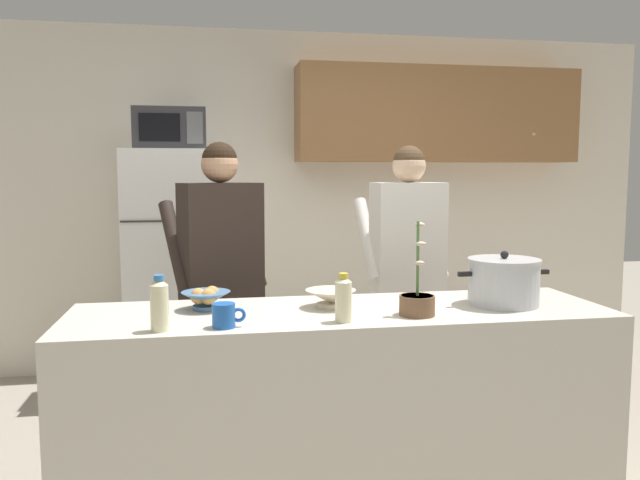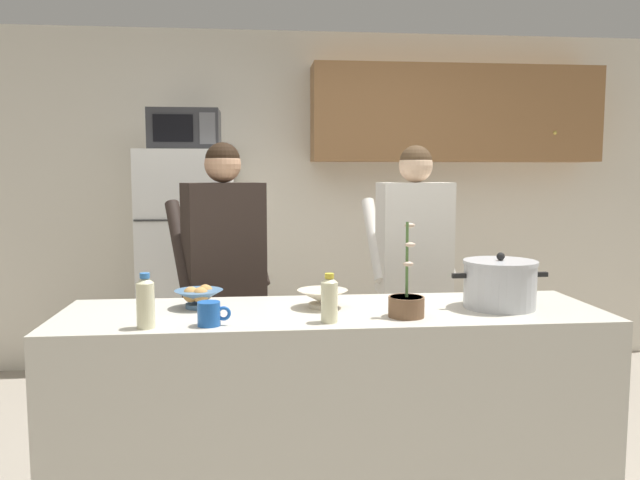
{
  "view_description": "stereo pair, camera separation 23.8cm",
  "coord_description": "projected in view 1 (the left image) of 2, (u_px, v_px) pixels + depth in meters",
  "views": [
    {
      "loc": [
        -0.56,
        -2.64,
        1.51
      ],
      "look_at": [
        0.0,
        0.55,
        1.17
      ],
      "focal_mm": 35.14,
      "sensor_mm": 36.0,
      "label": 1
    },
    {
      "loc": [
        -0.33,
        -2.67,
        1.51
      ],
      "look_at": [
        0.0,
        0.55,
        1.17
      ],
      "focal_mm": 35.14,
      "sensor_mm": 36.0,
      "label": 2
    }
  ],
  "objects": [
    {
      "name": "microwave",
      "position": [
        171.0,
        129.0,
        4.29
      ],
      "size": [
        0.48,
        0.37,
        0.28
      ],
      "color": "#2D2D30",
      "rests_on": "refrigerator"
    },
    {
      "name": "empty_bowl",
      "position": [
        331.0,
        297.0,
        2.78
      ],
      "size": [
        0.23,
        0.23,
        0.08
      ],
      "color": "beige",
      "rests_on": "kitchen_island"
    },
    {
      "name": "person_by_sink",
      "position": [
        407.0,
        251.0,
        3.75
      ],
      "size": [
        0.54,
        0.45,
        1.68
      ],
      "color": "black",
      "rests_on": "ground"
    },
    {
      "name": "bread_bowl",
      "position": [
        206.0,
        298.0,
        2.73
      ],
      "size": [
        0.21,
        0.21,
        0.1
      ],
      "color": "#4C7299",
      "rests_on": "kitchen_island"
    },
    {
      "name": "person_near_pot",
      "position": [
        221.0,
        259.0,
        3.39
      ],
      "size": [
        0.61,
        0.55,
        1.68
      ],
      "color": "black",
      "rests_on": "ground"
    },
    {
      "name": "back_wall_unit",
      "position": [
        316.0,
        182.0,
        4.93
      ],
      "size": [
        6.0,
        0.48,
        2.6
      ],
      "color": "silver",
      "rests_on": "ground"
    },
    {
      "name": "potted_orchid",
      "position": [
        417.0,
        302.0,
        2.63
      ],
      "size": [
        0.15,
        0.15,
        0.4
      ],
      "color": "brown",
      "rests_on": "kitchen_island"
    },
    {
      "name": "bottle_near_edge",
      "position": [
        159.0,
        304.0,
        2.36
      ],
      "size": [
        0.07,
        0.07,
        0.21
      ],
      "color": "beige",
      "rests_on": "kitchen_island"
    },
    {
      "name": "bottle_mid_counter",
      "position": [
        343.0,
        298.0,
        2.5
      ],
      "size": [
        0.07,
        0.07,
        0.2
      ],
      "color": "beige",
      "rests_on": "kitchen_island"
    },
    {
      "name": "coffee_mug",
      "position": [
        224.0,
        315.0,
        2.42
      ],
      "size": [
        0.13,
        0.09,
        0.1
      ],
      "color": "#1E59B2",
      "rests_on": "kitchen_island"
    },
    {
      "name": "refrigerator",
      "position": [
        174.0,
        270.0,
        4.42
      ],
      "size": [
        0.64,
        0.68,
        1.68
      ],
      "color": "white",
      "rests_on": "ground"
    },
    {
      "name": "cooking_pot",
      "position": [
        504.0,
        282.0,
        2.83
      ],
      "size": [
        0.43,
        0.32,
        0.25
      ],
      "color": "silver",
      "rests_on": "kitchen_island"
    },
    {
      "name": "kitchen_island",
      "position": [
        341.0,
        411.0,
        2.79
      ],
      "size": [
        2.36,
        0.68,
        0.92
      ],
      "primitive_type": "cube",
      "color": "beige",
      "rests_on": "ground"
    }
  ]
}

